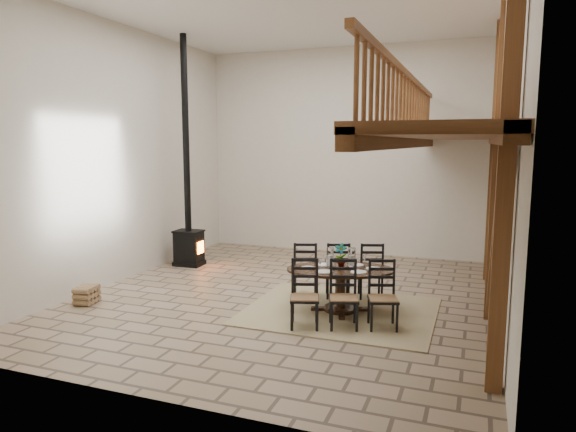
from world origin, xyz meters
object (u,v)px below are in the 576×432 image
at_px(dining_table, 340,289).
at_px(log_basket, 185,255).
at_px(log_stack, 87,295).
at_px(wood_stove, 188,215).

relative_size(dining_table, log_basket, 4.73).
relative_size(log_basket, log_stack, 1.08).
distance_m(dining_table, log_stack, 4.31).
relative_size(wood_stove, log_basket, 10.16).
height_order(log_basket, log_stack, log_basket).
height_order(dining_table, wood_stove, wood_stove).
bearing_deg(log_basket, wood_stove, -37.88).
distance_m(wood_stove, log_basket, 1.00).
bearing_deg(log_stack, dining_table, 14.96).
height_order(wood_stove, log_basket, wood_stove).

